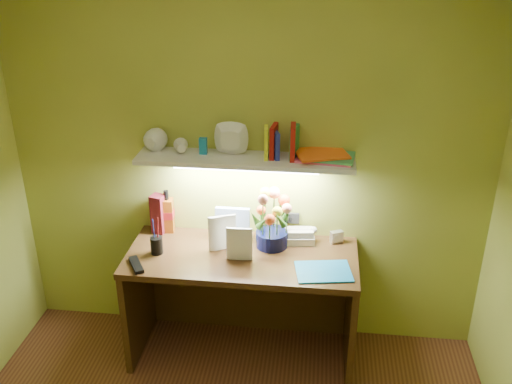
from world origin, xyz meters
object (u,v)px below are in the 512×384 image
Objects in this scene: desk at (242,306)px; whisky_bottle at (167,211)px; desk_clock at (337,237)px; telephone at (300,234)px; flower_bouquet at (272,221)px.

desk is 4.84× the size of whisky_bottle.
telephone is at bearing 160.46° from desk_clock.
desk is 4.01× the size of flower_bouquet.
telephone is (0.34, 0.20, 0.43)m from desk.
desk is 7.99× the size of telephone.
flower_bouquet reaches higher than whisky_bottle.
telephone is (0.17, 0.07, -0.12)m from flower_bouquet.
flower_bouquet is at bearing 168.04° from desk_clock.
desk_clock is at bearing 12.45° from flower_bouquet.
flower_bouquet is 1.21× the size of whisky_bottle.
desk_clock is (0.23, 0.02, -0.01)m from telephone.
desk is at bearing -156.53° from telephone.
flower_bouquet is (0.17, 0.13, 0.55)m from desk.
flower_bouquet is at bearing -9.15° from whisky_bottle.
flower_bouquet is 0.70m from whisky_bottle.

